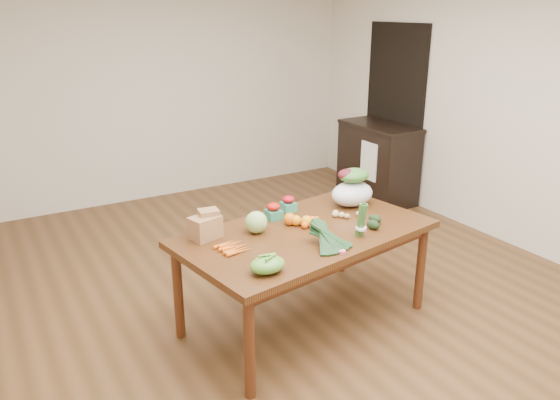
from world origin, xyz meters
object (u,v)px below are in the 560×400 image
dining_table (305,277)px  asparagus_bundle (361,220)px  kale_bunch (332,237)px  paper_bag (205,225)px  cabinet (378,162)px  cabbage (256,222)px  mandarin_cluster (312,221)px  salad_bag (352,189)px

dining_table → asparagus_bundle: (0.27, -0.28, 0.50)m
asparagus_bundle → kale_bunch: bearing=-177.9°
asparagus_bundle → paper_bag: bearing=141.8°
paper_bag → kale_bunch: 0.88m
cabinet → paper_bag: size_ratio=3.74×
dining_table → paper_bag: (-0.68, 0.24, 0.47)m
cabbage → mandarin_cluster: cabbage is taller
dining_table → asparagus_bundle: bearing=-55.7°
salad_bag → kale_bunch: bearing=-136.1°
cabinet → salad_bag: bearing=-135.2°
dining_table → salad_bag: 0.84m
kale_bunch → cabbage: bearing=112.9°
salad_bag → dining_table: bearing=-156.9°
paper_bag → kale_bunch: size_ratio=0.68×
paper_bag → salad_bag: salad_bag is taller
cabinet → cabbage: cabinet is taller
cabbage → salad_bag: size_ratio=0.45×
paper_bag → mandarin_cluster: (0.76, -0.19, -0.06)m
dining_table → cabinet: size_ratio=1.78×
cabbage → asparagus_bundle: (0.60, -0.43, 0.05)m
dining_table → cabbage: 0.58m
cabinet → kale_bunch: (-2.32, -2.29, 0.36)m
dining_table → asparagus_bundle: size_ratio=7.28×
cabinet → cabbage: 3.21m
cabinet → salad_bag: 2.43m
dining_table → mandarin_cluster: 0.43m
cabbage → mandarin_cluster: bearing=-13.9°
kale_bunch → salad_bag: salad_bag is taller
dining_table → paper_bag: bearing=151.3°
cabinet → paper_bag: bearing=-150.2°
kale_bunch → salad_bag: 0.87m
dining_table → mandarin_cluster: bearing=18.2°
dining_table → kale_bunch: size_ratio=4.55×
paper_bag → asparagus_bundle: bearing=-28.8°
dining_table → cabinet: (2.30, 1.94, 0.10)m
paper_bag → asparagus_bundle: size_ratio=1.09×
cabbage → asparagus_bundle: bearing=-35.6°
mandarin_cluster → salad_bag: (0.52, 0.22, 0.10)m
dining_table → cabbage: size_ratio=11.40×
paper_bag → mandarin_cluster: paper_bag is taller
mandarin_cluster → salad_bag: salad_bag is taller
dining_table → salad_bag: salad_bag is taller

